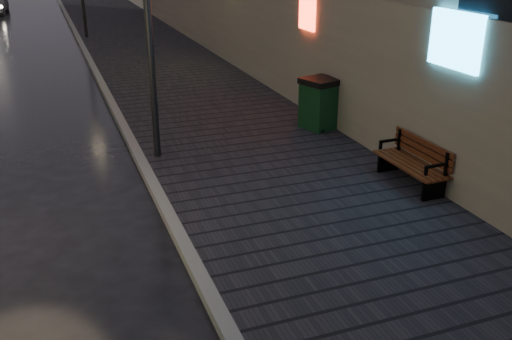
{
  "coord_description": "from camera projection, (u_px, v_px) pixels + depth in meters",
  "views": [
    {
      "loc": [
        -0.09,
        -4.99,
        4.32
      ],
      "look_at": [
        2.88,
        2.96,
        0.85
      ],
      "focal_mm": 40.0,
      "sensor_mm": 36.0,
      "label": 1
    }
  ],
  "objects": [
    {
      "name": "sidewalk",
      "position": [
        136.0,
        40.0,
        25.43
      ],
      "size": [
        4.6,
        58.0,
        0.15
      ],
      "primitive_type": "cube",
      "color": "black",
      "rests_on": "ground"
    },
    {
      "name": "curb",
      "position": [
        81.0,
        43.0,
        24.65
      ],
      "size": [
        0.2,
        58.0,
        0.15
      ],
      "primitive_type": "cube",
      "color": "slate",
      "rests_on": "ground"
    },
    {
      "name": "bench",
      "position": [
        414.0,
        162.0,
        10.24
      ],
      "size": [
        0.6,
        1.66,
        0.84
      ],
      "rotation": [
        0.0,
        0.0,
        0.02
      ],
      "color": "black",
      "rests_on": "sidewalk"
    },
    {
      "name": "trash_bin",
      "position": [
        320.0,
        103.0,
        13.24
      ],
      "size": [
        0.97,
        0.97,
        1.18
      ],
      "rotation": [
        0.0,
        0.0,
        0.31
      ],
      "color": "black",
      "rests_on": "sidewalk"
    }
  ]
}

